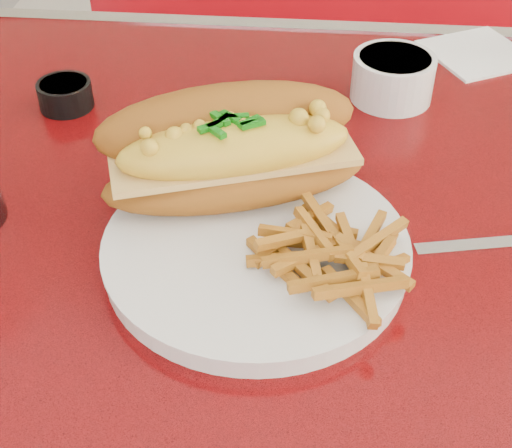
# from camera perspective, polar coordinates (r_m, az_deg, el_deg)

# --- Properties ---
(diner_table) EXTENTS (1.23, 0.83, 0.77)m
(diner_table) POSITION_cam_1_polar(r_m,az_deg,el_deg) (0.81, 9.70, -7.51)
(diner_table) COLOR #B80B0E
(diner_table) RESTS_ON ground
(booth_bench_far) EXTENTS (1.20, 0.51, 0.90)m
(booth_bench_far) POSITION_cam_1_polar(r_m,az_deg,el_deg) (1.64, 7.37, 5.87)
(booth_bench_far) COLOR #A50B15
(booth_bench_far) RESTS_ON ground
(dinner_plate) EXTENTS (0.33, 0.33, 0.02)m
(dinner_plate) POSITION_cam_1_polar(r_m,az_deg,el_deg) (0.63, 0.00, -2.04)
(dinner_plate) COLOR silver
(dinner_plate) RESTS_ON diner_table
(mac_hoagie) EXTENTS (0.27, 0.19, 0.11)m
(mac_hoagie) POSITION_cam_1_polar(r_m,az_deg,el_deg) (0.65, -1.93, 6.01)
(mac_hoagie) COLOR #965718
(mac_hoagie) RESTS_ON dinner_plate
(fries_pile) EXTENTS (0.13, 0.13, 0.03)m
(fries_pile) POSITION_cam_1_polar(r_m,az_deg,el_deg) (0.60, 5.86, -2.14)
(fries_pile) COLOR #C17B21
(fries_pile) RESTS_ON dinner_plate
(fork) EXTENTS (0.06, 0.13, 0.00)m
(fork) POSITION_cam_1_polar(r_m,az_deg,el_deg) (0.61, 3.65, -2.33)
(fork) COLOR silver
(fork) RESTS_ON dinner_plate
(gravy_ramekin) EXTENTS (0.10, 0.10, 0.05)m
(gravy_ramekin) POSITION_cam_1_polar(r_m,az_deg,el_deg) (0.86, 10.89, 11.53)
(gravy_ramekin) COLOR silver
(gravy_ramekin) RESTS_ON diner_table
(sauce_cup_left) EXTENTS (0.06, 0.06, 0.03)m
(sauce_cup_left) POSITION_cam_1_polar(r_m,az_deg,el_deg) (0.87, -15.03, 10.05)
(sauce_cup_left) COLOR black
(sauce_cup_left) RESTS_ON diner_table
(paper_napkin) EXTENTS (0.16, 0.16, 0.00)m
(paper_napkin) POSITION_cam_1_polar(r_m,az_deg,el_deg) (1.00, 17.29, 12.92)
(paper_napkin) COLOR white
(paper_napkin) RESTS_ON diner_table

